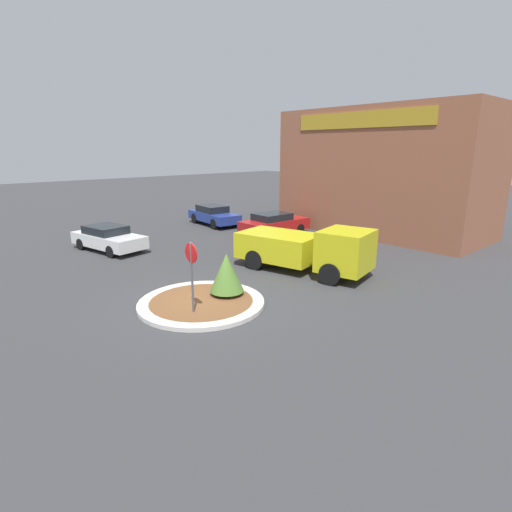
% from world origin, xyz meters
% --- Properties ---
extents(ground_plane, '(120.00, 120.00, 0.00)m').
position_xyz_m(ground_plane, '(0.00, 0.00, 0.00)').
color(ground_plane, '#38383A').
extents(traffic_island, '(4.36, 4.36, 0.15)m').
position_xyz_m(traffic_island, '(0.00, 0.00, 0.07)').
color(traffic_island, beige).
rests_on(traffic_island, ground_plane).
extents(stop_sign, '(0.65, 0.07, 2.45)m').
position_xyz_m(stop_sign, '(0.62, -0.73, 1.67)').
color(stop_sign, '#4C4C51').
rests_on(stop_sign, ground_plane).
extents(island_shrub, '(1.23, 1.23, 1.51)m').
position_xyz_m(island_shrub, '(0.08, 1.06, 0.97)').
color(island_shrub, brown).
rests_on(island_shrub, traffic_island).
extents(utility_truck, '(6.22, 3.43, 2.05)m').
position_xyz_m(utility_truck, '(-0.18, 5.59, 1.05)').
color(utility_truck, gold).
rests_on(utility_truck, ground_plane).
extents(storefront_building, '(12.58, 6.07, 7.61)m').
position_xyz_m(storefront_building, '(-2.80, 15.95, 3.81)').
color(storefront_building, '#93563D').
rests_on(storefront_building, ground_plane).
extents(parked_sedan_white, '(4.61, 2.60, 1.31)m').
position_xyz_m(parked_sedan_white, '(-9.63, 0.71, 0.67)').
color(parked_sedan_white, silver).
rests_on(parked_sedan_white, ground_plane).
extents(parked_sedan_blue, '(4.58, 2.19, 1.36)m').
position_xyz_m(parked_sedan_blue, '(-11.85, 9.18, 0.71)').
color(parked_sedan_blue, navy).
rests_on(parked_sedan_blue, ground_plane).
extents(parked_sedan_red, '(2.05, 4.53, 1.37)m').
position_xyz_m(parked_sedan_red, '(-6.61, 10.01, 0.71)').
color(parked_sedan_red, '#B21919').
rests_on(parked_sedan_red, ground_plane).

